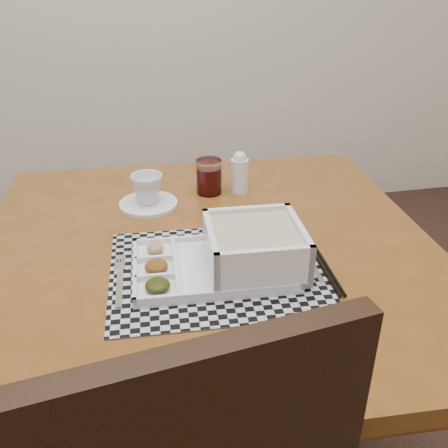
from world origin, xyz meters
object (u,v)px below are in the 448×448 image
at_px(serving_tray, 244,254).
at_px(cup, 147,189).
at_px(dining_table, 209,274).
at_px(juice_glass, 209,178).
at_px(creamer_bottle, 240,173).

distance_m(serving_tray, cup, 0.38).
bearing_deg(dining_table, cup, 117.28).
xyz_separation_m(serving_tray, cup, (-0.17, 0.35, 0.01)).
height_order(cup, juice_glass, juice_glass).
xyz_separation_m(serving_tray, juice_glass, (0.00, 0.40, 0.00)).
bearing_deg(creamer_bottle, dining_table, -116.85).
distance_m(cup, creamer_bottle, 0.25).
height_order(dining_table, cup, cup).
distance_m(serving_tray, juice_glass, 0.40).
bearing_deg(dining_table, creamer_bottle, 63.15).
height_order(serving_tray, creamer_bottle, creamer_bottle).
bearing_deg(creamer_bottle, serving_tray, -102.24).
bearing_deg(serving_tray, dining_table, 112.59).
distance_m(dining_table, juice_glass, 0.30).
xyz_separation_m(serving_tray, creamer_bottle, (0.08, 0.39, 0.01)).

